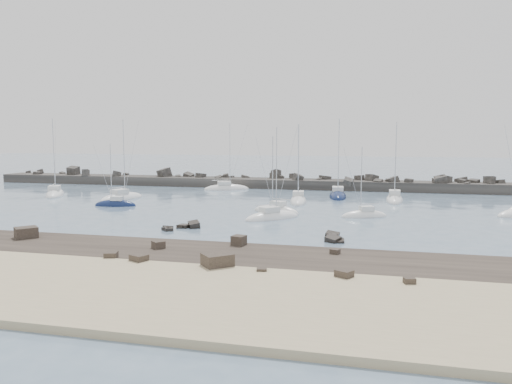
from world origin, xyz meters
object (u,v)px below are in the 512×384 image
sailboat_2 (115,205)px  sailboat_4 (226,189)px  sailboat_8 (338,196)px  sailboat_1 (55,195)px  sailboat_7 (272,218)px  sailboat_6 (298,202)px  sailboat_5 (276,211)px  sailboat_3 (122,199)px  sailboat_10 (394,200)px  sailboat_9 (364,216)px

sailboat_2 → sailboat_4: sailboat_4 is taller
sailboat_4 → sailboat_8: (22.24, -7.21, 0.02)m
sailboat_1 → sailboat_4: size_ratio=1.05×
sailboat_4 → sailboat_1: bearing=-148.2°
sailboat_7 → sailboat_8: sailboat_8 is taller
sailboat_6 → sailboat_5: bearing=-97.1°
sailboat_6 → sailboat_8: (5.54, 8.43, -0.00)m
sailboat_4 → sailboat_2: bearing=-110.2°
sailboat_2 → sailboat_8: 36.86m
sailboat_1 → sailboat_3: sailboat_1 is taller
sailboat_1 → sailboat_7: 45.15m
sailboat_3 → sailboat_8: 36.49m
sailboat_1 → sailboat_2: size_ratio=1.44×
sailboat_3 → sailboat_6: bearing=6.1°
sailboat_3 → sailboat_8: sailboat_8 is taller
sailboat_5 → sailboat_10: bearing=45.0°
sailboat_4 → sailboat_9: 38.76m
sailboat_1 → sailboat_2: (17.11, -9.37, -0.01)m
sailboat_3 → sailboat_8: (34.61, 11.54, 0.00)m
sailboat_1 → sailboat_5: sailboat_1 is taller
sailboat_3 → sailboat_9: bearing=-12.5°
sailboat_9 → sailboat_10: sailboat_10 is taller
sailboat_5 → sailboat_7: sailboat_7 is taller
sailboat_6 → sailboat_10: bearing=19.6°
sailboat_2 → sailboat_3: bearing=111.7°
sailboat_3 → sailboat_8: size_ratio=0.98×
sailboat_4 → sailboat_7: (15.86, -31.77, 0.00)m
sailboat_2 → sailboat_4: (9.53, 25.91, -0.01)m
sailboat_8 → sailboat_10: (9.31, -3.14, 0.01)m
sailboat_6 → sailboat_9: sailboat_6 is taller
sailboat_4 → sailboat_8: sailboat_8 is taller
sailboat_7 → sailboat_8: (6.38, 24.55, 0.01)m
sailboat_3 → sailboat_4: sailboat_3 is taller
sailboat_2 → sailboat_4: 27.60m
sailboat_3 → sailboat_5: sailboat_3 is taller
sailboat_1 → sailboat_9: bearing=-11.6°
sailboat_9 → sailboat_4: bearing=134.7°
sailboat_6 → sailboat_9: (10.55, -11.92, -0.02)m
sailboat_2 → sailboat_6: (26.23, 10.26, 0.02)m
sailboat_1 → sailboat_8: (48.88, 9.33, -0.00)m
sailboat_1 → sailboat_8: bearing=10.8°
sailboat_9 → sailboat_10: (4.29, 17.20, 0.02)m
sailboat_5 → sailboat_9: (11.92, -0.99, -0.01)m
sailboat_8 → sailboat_10: size_ratio=1.06×
sailboat_8 → sailboat_9: 20.95m
sailboat_2 → sailboat_3: sailboat_3 is taller
sailboat_6 → sailboat_7: 16.15m
sailboat_1 → sailboat_9: sailboat_1 is taller
sailboat_1 → sailboat_6: (43.34, 0.90, 0.00)m
sailboat_2 → sailboat_5: size_ratio=0.89×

